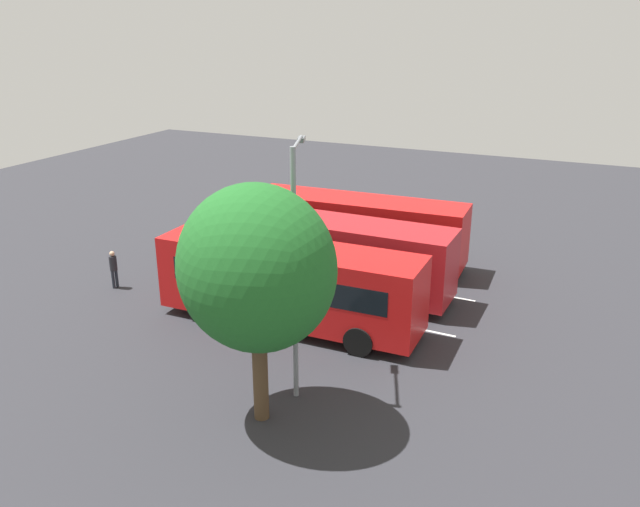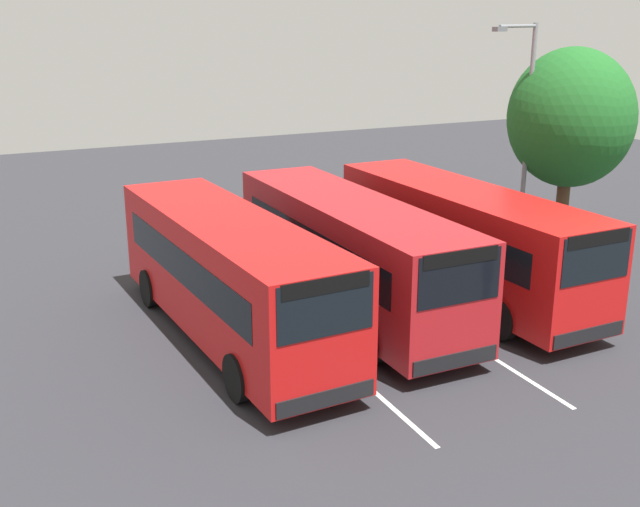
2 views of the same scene
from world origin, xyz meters
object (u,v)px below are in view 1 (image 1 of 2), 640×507
(pedestrian, at_px, (113,266))
(street_lamp, at_px, (295,258))
(bus_far_left, at_px, (357,228))
(bus_center_left, at_px, (332,253))
(depot_tree, at_px, (256,269))
(bus_center_right, at_px, (288,282))

(pedestrian, height_order, street_lamp, street_lamp)
(bus_far_left, height_order, bus_center_left, same)
(pedestrian, distance_m, street_lamp, 12.13)
(bus_far_left, bearing_deg, bus_center_left, 93.00)
(bus_far_left, bearing_deg, pedestrian, 38.36)
(bus_far_left, distance_m, depot_tree, 13.48)
(bus_center_right, xyz_separation_m, street_lamp, (-2.37, 4.03, 2.70))
(depot_tree, bearing_deg, bus_far_left, -80.57)
(bus_center_right, distance_m, depot_tree, 6.73)
(bus_center_right, xyz_separation_m, depot_tree, (-2.05, 5.72, 2.90))
(depot_tree, bearing_deg, street_lamp, -100.61)
(street_lamp, bearing_deg, bus_far_left, -7.70)
(bus_far_left, relative_size, bus_center_right, 1.01)
(bus_center_left, distance_m, bus_center_right, 3.64)
(bus_far_left, height_order, street_lamp, street_lamp)
(street_lamp, bearing_deg, bus_center_right, 10.37)
(bus_center_left, xyz_separation_m, depot_tree, (-1.83, 9.35, 2.90))
(bus_far_left, xyz_separation_m, bus_center_left, (-0.33, 3.63, 0.00))
(bus_center_left, distance_m, depot_tree, 9.96)
(pedestrian, bearing_deg, street_lamp, 2.85)
(bus_far_left, bearing_deg, bus_center_right, 88.62)
(bus_center_left, relative_size, street_lamp, 1.32)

